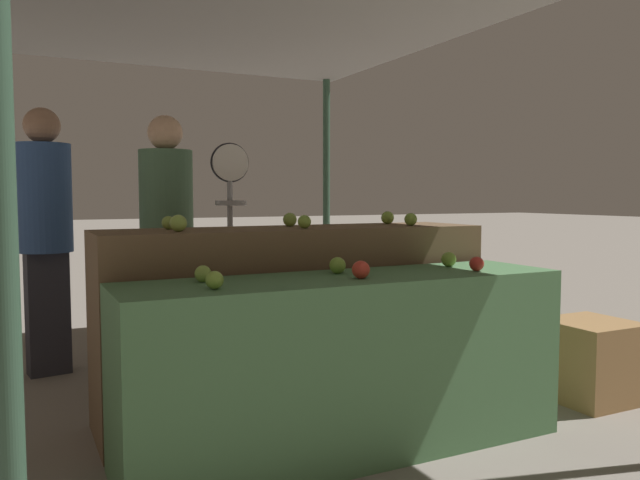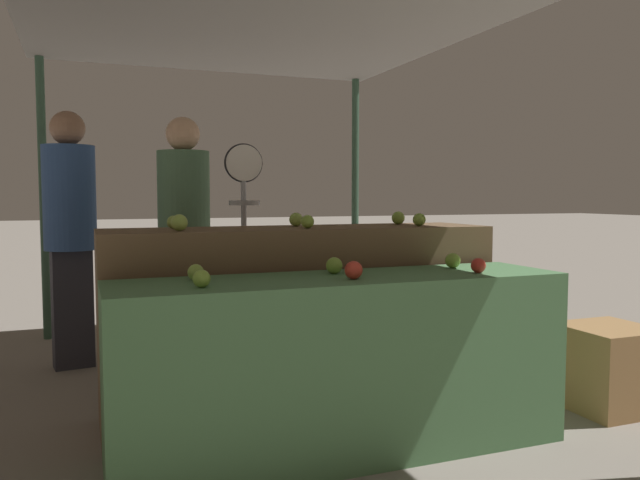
{
  "view_description": "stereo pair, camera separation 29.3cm",
  "coord_description": "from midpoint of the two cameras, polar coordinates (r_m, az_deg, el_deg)",
  "views": [
    {
      "loc": [
        -1.39,
        -2.52,
        1.21
      ],
      "look_at": [
        -0.0,
        0.3,
        0.98
      ],
      "focal_mm": 35.0,
      "sensor_mm": 36.0,
      "label": 1
    },
    {
      "loc": [
        -1.13,
        -2.64,
        1.21
      ],
      "look_at": [
        -0.0,
        0.3,
        0.98
      ],
      "focal_mm": 35.0,
      "sensor_mm": 36.0,
      "label": 2
    }
  ],
  "objects": [
    {
      "name": "ground_plane",
      "position": [
        3.11,
        4.94,
        -18.74
      ],
      "size": [
        60.0,
        60.0,
        0.0
      ],
      "primitive_type": "plane",
      "color": "gray"
    },
    {
      "name": "market_canopy",
      "position": [
        3.98,
        -1.83,
        19.41
      ],
      "size": [
        3.03,
        4.05,
        2.38
      ],
      "color": "#33513D",
      "rests_on": "ground_plane"
    },
    {
      "name": "display_counter_front",
      "position": [
        2.98,
        4.99,
        -11.34
      ],
      "size": [
        2.13,
        0.55,
        0.83
      ],
      "primitive_type": "cube",
      "color": "#4C7A4C",
      "rests_on": "ground_plane"
    },
    {
      "name": "display_counter_back",
      "position": [
        3.49,
        0.65,
        -7.34
      ],
      "size": [
        2.13,
        0.55,
        1.03
      ],
      "primitive_type": "cube",
      "color": "brown",
      "rests_on": "ground_plane"
    },
    {
      "name": "apple_front_0",
      "position": [
        2.56,
        -7.59,
        -3.54
      ],
      "size": [
        0.07,
        0.07,
        0.07
      ],
      "primitive_type": "sphere",
      "color": "#84AD3D",
      "rests_on": "display_counter_front"
    },
    {
      "name": "apple_front_1",
      "position": [
        2.81,
        6.08,
        -2.77
      ],
      "size": [
        0.08,
        0.08,
        0.08
      ],
      "primitive_type": "sphere",
      "color": "red",
      "rests_on": "display_counter_front"
    },
    {
      "name": "apple_front_2",
      "position": [
        3.15,
        16.88,
        -2.26
      ],
      "size": [
        0.07,
        0.07,
        0.07
      ],
      "primitive_type": "sphere",
      "color": "#B72D23",
      "rests_on": "display_counter_front"
    },
    {
      "name": "apple_front_3",
      "position": [
        2.77,
        -8.35,
        -2.96
      ],
      "size": [
        0.07,
        0.07,
        0.07
      ],
      "primitive_type": "sphere",
      "color": "#8EB247",
      "rests_on": "display_counter_front"
    },
    {
      "name": "apple_front_4",
      "position": [
        2.99,
        4.15,
        -2.35
      ],
      "size": [
        0.08,
        0.08,
        0.08
      ],
      "primitive_type": "sphere",
      "color": "#7AA338",
      "rests_on": "display_counter_front"
    },
    {
      "name": "apple_front_5",
      "position": [
        3.32,
        14.54,
        -1.85
      ],
      "size": [
        0.08,
        0.08,
        0.08
      ],
      "primitive_type": "sphere",
      "color": "#7AA338",
      "rests_on": "display_counter_front"
    },
    {
      "name": "apple_back_0",
      "position": [
        3.12,
        -10.15,
        1.56
      ],
      "size": [
        0.08,
        0.08,
        0.08
      ],
      "primitive_type": "sphere",
      "color": "#8EB247",
      "rests_on": "display_counter_back"
    },
    {
      "name": "apple_back_1",
      "position": [
        3.32,
        1.38,
        1.68
      ],
      "size": [
        0.07,
        0.07,
        0.07
      ],
      "primitive_type": "sphere",
      "color": "#84AD3D",
      "rests_on": "display_counter_back"
    },
    {
      "name": "apple_back_2",
      "position": [
        3.63,
        11.36,
        1.83
      ],
      "size": [
        0.07,
        0.07,
        0.07
      ],
      "primitive_type": "sphere",
      "color": "#7AA338",
      "rests_on": "display_counter_back"
    },
    {
      "name": "apple_back_3",
      "position": [
        3.33,
        -10.83,
        1.6
      ],
      "size": [
        0.07,
        0.07,
        0.07
      ],
      "primitive_type": "sphere",
      "color": "#8EB247",
      "rests_on": "display_counter_back"
    },
    {
      "name": "apple_back_4",
      "position": [
        3.52,
        0.17,
        1.88
      ],
      "size": [
        0.08,
        0.08,
        0.08
      ],
      "primitive_type": "sphere",
      "color": "#8EB247",
      "rests_on": "display_counter_back"
    },
    {
      "name": "apple_back_5",
      "position": [
        3.81,
        9.35,
        2.0
      ],
      "size": [
        0.08,
        0.08,
        0.08
      ],
      "primitive_type": "sphere",
      "color": "#84AD3D",
      "rests_on": "display_counter_back"
    },
    {
      "name": "produce_scale",
      "position": [
        4.05,
        -4.91,
        2.66
      ],
      "size": [
        0.25,
        0.2,
        1.54
      ],
      "color": "#99999E",
      "rests_on": "ground_plane"
    },
    {
      "name": "person_vendor_at_scale",
      "position": [
        4.3,
        -10.42,
        1.35
      ],
      "size": [
        0.42,
        0.42,
        1.73
      ],
      "rotation": [
        0.0,
        0.0,
        2.9
      ],
      "color": "#2D2D38",
      "rests_on": "ground_plane"
    },
    {
      "name": "person_customer_left",
      "position": [
        4.6,
        -20.23,
        1.75
      ],
      "size": [
        0.4,
        0.4,
        1.79
      ],
      "rotation": [
        0.0,
        0.0,
        3.3
      ],
      "color": "#2D2D38",
      "rests_on": "ground_plane"
    },
    {
      "name": "wooden_crate_side",
      "position": [
        4.01,
        26.83,
        -10.38
      ],
      "size": [
        0.47,
        0.47,
        0.47
      ],
      "primitive_type": "cube",
      "color": "#9E7547",
      "rests_on": "ground_plane"
    }
  ]
}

